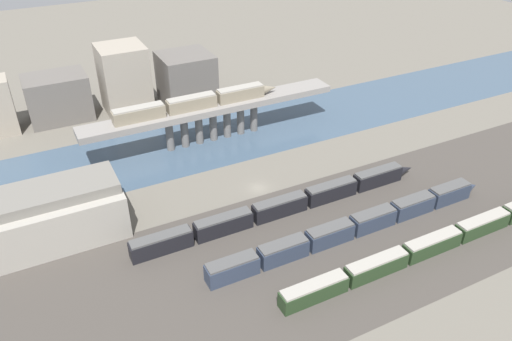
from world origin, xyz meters
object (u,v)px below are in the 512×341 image
Objects in this scene: train_on_bridge at (198,102)px; warehouse_building at (45,216)px; train_yard_near at (438,242)px; train_yard_far at (285,205)px; train_yard_mid at (356,225)px.

warehouse_building is (-41.67, -23.47, -6.44)m from train_on_bridge.
warehouse_building is (-66.88, 37.93, 3.75)m from train_yard_near.
train_yard_far is 2.32× the size of warehouse_building.
train_on_bridge reaches higher than warehouse_building.
train_yard_near is 2.39× the size of warehouse_building.
train_on_bridge is 1.51× the size of warehouse_building.
train_yard_mid is at bearing -25.58° from warehouse_building.
warehouse_building is (-55.75, 26.69, 3.56)m from train_yard_mid.
train_on_bridge is 0.68× the size of train_yard_mid.
train_yard_mid is 15.68m from train_yard_far.
train_yard_far is at bearing -82.94° from train_on_bridge.
warehouse_building is (-46.33, 14.16, 3.57)m from train_yard_far.
train_on_bridge is 39.21m from train_yard_far.
train_on_bridge reaches higher than train_yard_mid.
train_yard_far is at bearing -16.99° from warehouse_building.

